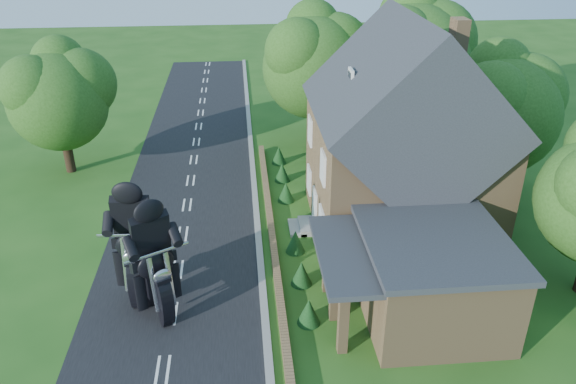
{
  "coord_description": "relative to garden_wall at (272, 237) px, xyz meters",
  "views": [
    {
      "loc": [
        3.0,
        -17.71,
        14.25
      ],
      "look_at": [
        5.02,
        4.59,
        2.8
      ],
      "focal_mm": 35.0,
      "sensor_mm": 36.0,
      "label": 1
    }
  ],
  "objects": [
    {
      "name": "tree_behind_left",
      "position": [
        3.86,
        12.13,
        5.53
      ],
      "size": [
        6.94,
        6.4,
        9.16
      ],
      "color": "black",
      "rests_on": "ground"
    },
    {
      "name": "tree_house_right",
      "position": [
        12.35,
        3.62,
        4.99
      ],
      "size": [
        6.51,
        6.0,
        8.4
      ],
      "color": "black",
      "rests_on": "ground"
    },
    {
      "name": "shrub_b",
      "position": [
        1.0,
        -3.5,
        0.35
      ],
      "size": [
        0.9,
        0.9,
        1.1
      ],
      "primitive_type": "cone",
      "color": "#103313",
      "rests_on": "ground"
    },
    {
      "name": "annex",
      "position": [
        5.57,
        -5.8,
        1.57
      ],
      "size": [
        7.05,
        5.94,
        3.44
      ],
      "color": "olive",
      "rests_on": "ground"
    },
    {
      "name": "shrub_a",
      "position": [
        1.0,
        -6.0,
        0.35
      ],
      "size": [
        0.9,
        0.9,
        1.1
      ],
      "primitive_type": "cone",
      "color": "#103313",
      "rests_on": "ground"
    },
    {
      "name": "ground",
      "position": [
        -4.3,
        -5.0,
        -0.2
      ],
      "size": [
        120.0,
        120.0,
        0.0
      ],
      "primitive_type": "plane",
      "color": "#234F16",
      "rests_on": "ground"
    },
    {
      "name": "shrub_e",
      "position": [
        1.0,
        6.5,
        0.35
      ],
      "size": [
        0.9,
        0.9,
        1.1
      ],
      "primitive_type": "cone",
      "color": "#103313",
      "rests_on": "ground"
    },
    {
      "name": "motorcycle_lead",
      "position": [
        -4.7,
        -5.02,
        0.57
      ],
      "size": [
        1.17,
        1.66,
        1.55
      ],
      "primitive_type": null,
      "rotation": [
        0.0,
        0.0,
        3.65
      ],
      "color": "black",
      "rests_on": "ground"
    },
    {
      "name": "garden_wall",
      "position": [
        0.0,
        0.0,
        0.0
      ],
      "size": [
        0.3,
        22.0,
        0.4
      ],
      "primitive_type": "cube",
      "color": "olive",
      "rests_on": "ground"
    },
    {
      "name": "house",
      "position": [
        6.19,
        1.0,
        4.14
      ],
      "size": [
        9.54,
        8.64,
        10.24
      ],
      "color": "olive",
      "rests_on": "ground"
    },
    {
      "name": "kerb",
      "position": [
        -0.65,
        -5.0,
        -0.14
      ],
      "size": [
        0.3,
        80.0,
        0.12
      ],
      "primitive_type": "cube",
      "color": "gray",
      "rests_on": "ground"
    },
    {
      "name": "road",
      "position": [
        -4.3,
        -5.0,
        -0.19
      ],
      "size": [
        7.0,
        80.0,
        0.02
      ],
      "primitive_type": "cube",
      "color": "black",
      "rests_on": "ground"
    },
    {
      "name": "tree_far_road",
      "position": [
        -11.16,
        9.11,
        4.64
      ],
      "size": [
        6.08,
        5.6,
        7.84
      ],
      "color": "black",
      "rests_on": "ground"
    },
    {
      "name": "tree_behind_house",
      "position": [
        9.88,
        11.14,
        6.03
      ],
      "size": [
        7.81,
        7.2,
        10.08
      ],
      "color": "black",
      "rests_on": "ground"
    },
    {
      "name": "motorcycle_follow",
      "position": [
        -5.53,
        -3.78,
        0.59
      ],
      "size": [
        0.55,
        1.73,
        1.59
      ],
      "primitive_type": null,
      "rotation": [
        0.0,
        0.0,
        3.07
      ],
      "color": "black",
      "rests_on": "ground"
    },
    {
      "name": "shrub_f",
      "position": [
        1.0,
        9.0,
        0.35
      ],
      "size": [
        0.9,
        0.9,
        1.1
      ],
      "primitive_type": "cone",
      "color": "#103313",
      "rests_on": "ground"
    },
    {
      "name": "shrub_c",
      "position": [
        1.0,
        -1.0,
        0.35
      ],
      "size": [
        0.9,
        0.9,
        1.1
      ],
      "primitive_type": "cone",
      "color": "#103313",
      "rests_on": "ground"
    },
    {
      "name": "shrub_d",
      "position": [
        1.0,
        4.0,
        0.35
      ],
      "size": [
        0.9,
        0.9,
        1.1
      ],
      "primitive_type": "cone",
      "color": "#103313",
      "rests_on": "ground"
    }
  ]
}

